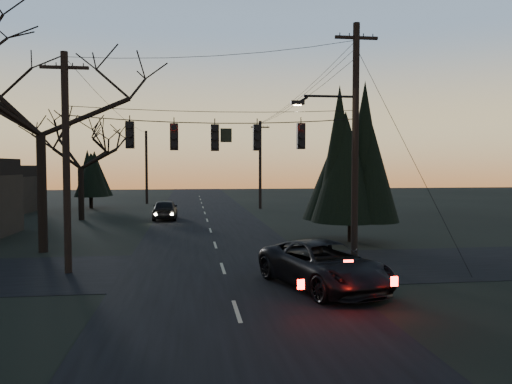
{
  "coord_description": "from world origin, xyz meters",
  "views": [
    {
      "loc": [
        -1.31,
        -9.96,
        4.16
      ],
      "look_at": [
        1.1,
        8.09,
        3.2
      ],
      "focal_mm": 35.0,
      "sensor_mm": 36.0,
      "label": 1
    }
  ],
  "objects": [
    {
      "name": "span_signal_assembly",
      "position": [
        -0.24,
        10.0,
        5.33
      ],
      "size": [
        11.5,
        0.44,
        1.48
      ],
      "color": "black",
      "rests_on": "ground"
    },
    {
      "name": "utility_pole_far_l",
      "position": [
        -6.0,
        46.0,
        0.0
      ],
      "size": [
        0.3,
        0.3,
        8.0
      ],
      "primitive_type": null,
      "color": "black",
      "rests_on": "ground"
    },
    {
      "name": "ground_plane",
      "position": [
        0.0,
        0.0,
        0.0
      ],
      "size": [
        160.0,
        160.0,
        0.0
      ],
      "primitive_type": "plane",
      "color": "black"
    },
    {
      "name": "bare_tree_dist",
      "position": [
        -9.57,
        29.65,
        5.54
      ],
      "size": [
        6.92,
        6.92,
        7.93
      ],
      "color": "black",
      "rests_on": "ground"
    },
    {
      "name": "cross_road",
      "position": [
        0.0,
        10.0,
        0.01
      ],
      "size": [
        60.0,
        7.0,
        0.02
      ],
      "primitive_type": "cube",
      "color": "black",
      "rests_on": "ground"
    },
    {
      "name": "sedan_oncoming_a",
      "position": [
        -3.2,
        29.13,
        0.77
      ],
      "size": [
        1.84,
        4.54,
        1.55
      ],
      "primitive_type": "imported",
      "rotation": [
        0.0,
        0.0,
        3.14
      ],
      "color": "black",
      "rests_on": "ground"
    },
    {
      "name": "suv_near",
      "position": [
        3.2,
        6.33,
        0.78
      ],
      "size": [
        4.18,
        6.16,
        1.57
      ],
      "primitive_type": "imported",
      "rotation": [
        0.0,
        0.0,
        0.31
      ],
      "color": "black",
      "rests_on": "ground"
    },
    {
      "name": "utility_pole_right",
      "position": [
        5.5,
        10.0,
        0.0
      ],
      "size": [
        5.0,
        0.3,
        10.0
      ],
      "primitive_type": null,
      "color": "black",
      "rests_on": "ground"
    },
    {
      "name": "main_road",
      "position": [
        0.0,
        20.0,
        0.01
      ],
      "size": [
        8.0,
        120.0,
        0.02
      ],
      "primitive_type": "cube",
      "color": "black",
      "rests_on": "ground"
    },
    {
      "name": "utility_pole_left",
      "position": [
        -6.0,
        10.0,
        0.0
      ],
      "size": [
        1.8,
        0.3,
        8.5
      ],
      "primitive_type": null,
      "color": "black",
      "rests_on": "ground"
    },
    {
      "name": "evergreen_dist",
      "position": [
        -10.92,
        40.59,
        3.49
      ],
      "size": [
        3.38,
        3.38,
        5.8
      ],
      "color": "black",
      "rests_on": "ground"
    },
    {
      "name": "utility_pole_far_r",
      "position": [
        5.5,
        38.0,
        0.0
      ],
      "size": [
        1.8,
        0.3,
        8.5
      ],
      "primitive_type": null,
      "color": "black",
      "rests_on": "ground"
    },
    {
      "name": "evergreen_right",
      "position": [
        7.46,
        16.34,
        4.49
      ],
      "size": [
        3.86,
        3.86,
        7.8
      ],
      "color": "black",
      "rests_on": "ground"
    },
    {
      "name": "bare_tree_left",
      "position": [
        -8.33,
        15.06,
        7.86
      ],
      "size": [
        9.55,
        9.55,
        11.25
      ],
      "color": "black",
      "rests_on": "ground"
    }
  ]
}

